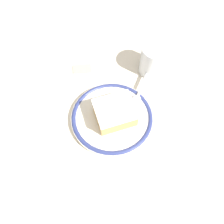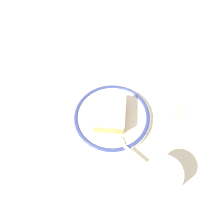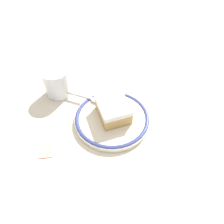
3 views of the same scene
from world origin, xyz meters
The scene contains 8 objects.
ground_plane centered at (0.00, 0.00, 0.00)m, with size 2.40×2.40×0.00m, color #B7B2A8.
placemat centered at (0.00, 0.00, 0.00)m, with size 0.45×0.41×0.00m, color beige.
plate centered at (0.03, 0.01, 0.01)m, with size 0.19×0.19×0.02m.
cake_slice centered at (0.03, 0.01, 0.04)m, with size 0.09×0.08×0.05m.
spoon centered at (-0.06, -0.03, 0.02)m, with size 0.11×0.10×0.01m.
cup centered at (-0.13, -0.08, 0.04)m, with size 0.07×0.07×0.08m.
napkin centered at (0.13, 0.12, 0.00)m, with size 0.12×0.09×0.00m, color white.
sugar_packet centered at (0.04, -0.17, 0.00)m, with size 0.05×0.03×0.01m, color #E5998C.
Camera 2 is at (-0.24, 0.02, 0.51)m, focal length 36.98 mm.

